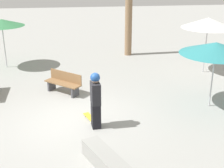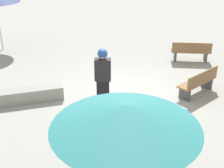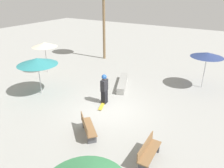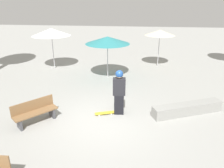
{
  "view_description": "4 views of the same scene",
  "coord_description": "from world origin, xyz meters",
  "px_view_note": "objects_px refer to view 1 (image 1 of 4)",
  "views": [
    {
      "loc": [
        -0.05,
        -9.29,
        4.81
      ],
      "look_at": [
        1.15,
        -0.42,
        1.39
      ],
      "focal_mm": 50.0,
      "sensor_mm": 36.0,
      "label": 1
    },
    {
      "loc": [
        9.09,
        0.79,
        4.77
      ],
      "look_at": [
        1.19,
        -0.18,
        0.97
      ],
      "focal_mm": 50.0,
      "sensor_mm": 36.0,
      "label": 2
    },
    {
      "loc": [
        -5.69,
        9.07,
        6.3
      ],
      "look_at": [
        0.41,
        -1.03,
        1.09
      ],
      "focal_mm": 35.0,
      "sensor_mm": 36.0,
      "label": 3
    },
    {
      "loc": [
        -7.11,
        -1.14,
        4.31
      ],
      "look_at": [
        0.87,
        -0.22,
        1.16
      ],
      "focal_mm": 35.0,
      "sensor_mm": 36.0,
      "label": 4
    }
  ],
  "objects_px": {
    "skateboard": "(90,118)",
    "shade_umbrella_white": "(208,23)",
    "skater_main": "(96,99)",
    "shade_umbrella_teal": "(216,48)",
    "shade_umbrella_green": "(1,23)",
    "bench_near": "(64,83)"
  },
  "relations": [
    {
      "from": "skateboard",
      "to": "shade_umbrella_white",
      "type": "height_order",
      "value": "shade_umbrella_white"
    },
    {
      "from": "skater_main",
      "to": "skateboard",
      "type": "xyz_separation_m",
      "value": [
        -0.15,
        0.55,
        -0.92
      ]
    },
    {
      "from": "shade_umbrella_teal",
      "to": "shade_umbrella_white",
      "type": "bearing_deg",
      "value": 70.12
    },
    {
      "from": "shade_umbrella_white",
      "to": "shade_umbrella_teal",
      "type": "height_order",
      "value": "shade_umbrella_white"
    },
    {
      "from": "shade_umbrella_green",
      "to": "shade_umbrella_white",
      "type": "bearing_deg",
      "value": -12.41
    },
    {
      "from": "skateboard",
      "to": "shade_umbrella_green",
      "type": "distance_m",
      "value": 7.64
    },
    {
      "from": "shade_umbrella_white",
      "to": "shade_umbrella_green",
      "type": "relative_size",
      "value": 1.08
    },
    {
      "from": "bench_near",
      "to": "shade_umbrella_white",
      "type": "relative_size",
      "value": 0.57
    },
    {
      "from": "bench_near",
      "to": "shade_umbrella_white",
      "type": "xyz_separation_m",
      "value": [
        6.6,
        1.73,
        1.94
      ]
    },
    {
      "from": "shade_umbrella_white",
      "to": "shade_umbrella_teal",
      "type": "distance_m",
      "value": 3.96
    },
    {
      "from": "shade_umbrella_white",
      "to": "shade_umbrella_teal",
      "type": "xyz_separation_m",
      "value": [
        -1.35,
        -3.72,
        -0.2
      ]
    },
    {
      "from": "skater_main",
      "to": "shade_umbrella_white",
      "type": "distance_m",
      "value": 7.44
    },
    {
      "from": "skater_main",
      "to": "bench_near",
      "type": "bearing_deg",
      "value": 14.39
    },
    {
      "from": "shade_umbrella_white",
      "to": "skater_main",
      "type": "bearing_deg",
      "value": -139.64
    },
    {
      "from": "skater_main",
      "to": "shade_umbrella_white",
      "type": "bearing_deg",
      "value": -54.13
    },
    {
      "from": "bench_near",
      "to": "shade_umbrella_teal",
      "type": "xyz_separation_m",
      "value": [
        5.25,
        -1.99,
        1.74
      ]
    },
    {
      "from": "skater_main",
      "to": "shade_umbrella_teal",
      "type": "height_order",
      "value": "shade_umbrella_teal"
    },
    {
      "from": "skater_main",
      "to": "bench_near",
      "type": "distance_m",
      "value": 3.22
    },
    {
      "from": "skateboard",
      "to": "shade_umbrella_white",
      "type": "relative_size",
      "value": 0.32
    },
    {
      "from": "shade_umbrella_white",
      "to": "shade_umbrella_green",
      "type": "bearing_deg",
      "value": 167.59
    },
    {
      "from": "bench_near",
      "to": "shade_umbrella_green",
      "type": "relative_size",
      "value": 0.62
    },
    {
      "from": "bench_near",
      "to": "shade_umbrella_green",
      "type": "distance_m",
      "value": 5.12
    }
  ]
}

